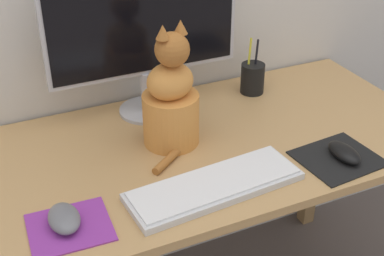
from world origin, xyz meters
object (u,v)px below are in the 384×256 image
(computer_mouse_right, at_px, (344,153))
(pen_cup, at_px, (252,78))
(cat, at_px, (171,100))
(monitor, at_px, (144,29))
(computer_mouse_left, at_px, (64,218))
(keyboard, at_px, (216,185))

(computer_mouse_right, bearing_deg, pen_cup, 93.26)
(pen_cup, bearing_deg, cat, -154.15)
(monitor, xyz_separation_m, pen_cup, (0.35, -0.02, -0.21))
(monitor, distance_m, computer_mouse_left, 0.58)
(computer_mouse_left, relative_size, computer_mouse_right, 0.96)
(keyboard, distance_m, cat, 0.27)
(computer_mouse_right, bearing_deg, cat, 144.83)
(monitor, bearing_deg, cat, -89.86)
(monitor, height_order, pen_cup, monitor)
(computer_mouse_right, distance_m, cat, 0.47)
(keyboard, relative_size, pen_cup, 2.45)
(keyboard, xyz_separation_m, cat, (-0.01, 0.24, 0.12))
(computer_mouse_left, bearing_deg, keyboard, -3.04)
(pen_cup, bearing_deg, keyboard, -129.44)
(cat, bearing_deg, monitor, 73.98)
(keyboard, relative_size, cat, 1.28)
(computer_mouse_right, xyz_separation_m, pen_cup, (-0.02, 0.43, 0.03))
(monitor, relative_size, computer_mouse_right, 5.08)
(monitor, bearing_deg, computer_mouse_right, -50.21)
(keyboard, height_order, pen_cup, pen_cup)
(keyboard, bearing_deg, monitor, 87.63)
(pen_cup, bearing_deg, computer_mouse_right, -86.74)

